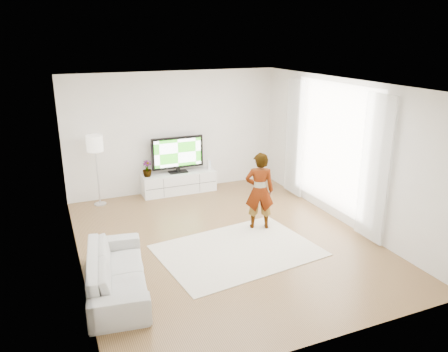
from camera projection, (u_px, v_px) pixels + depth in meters
name	position (u px, v px, depth m)	size (l,w,h in m)	color
floor	(224.00, 240.00, 7.94)	(6.00, 6.00, 0.00)	olive
ceiling	(224.00, 84.00, 7.07)	(6.00, 6.00, 0.00)	white
wall_left	(72.00, 185.00, 6.58)	(0.02, 6.00, 2.80)	white
wall_right	(343.00, 152.00, 8.43)	(0.02, 6.00, 2.80)	white
wall_back	(174.00, 132.00, 10.13)	(5.00, 0.02, 2.80)	white
wall_front	(329.00, 238.00, 4.87)	(5.00, 0.02, 2.80)	white
window	(333.00, 146.00, 8.67)	(0.01, 2.60, 2.50)	white
curtain_near	(375.00, 169.00, 7.53)	(0.04, 0.70, 2.60)	white
curtain_far	(295.00, 138.00, 9.81)	(0.04, 0.70, 2.60)	white
media_console	(179.00, 182.00, 10.29)	(1.74, 0.49, 0.49)	white
television	(178.00, 153.00, 10.09)	(1.22, 0.24, 0.85)	black
game_console	(209.00, 164.00, 10.45)	(0.08, 0.18, 0.24)	white
potted_plant	(147.00, 169.00, 9.88)	(0.21, 0.21, 0.37)	#3F7238
rug	(238.00, 250.00, 7.55)	(2.63, 1.89, 0.01)	beige
player	(259.00, 191.00, 8.23)	(0.54, 0.36, 1.49)	#334772
sofa	(117.00, 272.00, 6.32)	(2.03, 0.79, 0.59)	beige
floor_lamp	(95.00, 147.00, 9.22)	(0.34, 0.34, 1.55)	silver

